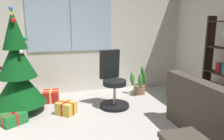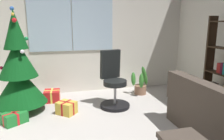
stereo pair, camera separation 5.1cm
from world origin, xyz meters
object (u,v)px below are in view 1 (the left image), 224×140
object	(u,v)px
gift_box_red	(51,96)
office_chair	(113,85)
holiday_tree	(18,71)
gift_box_gold	(66,108)
bookshelf	(220,70)
potted_plant	(140,84)
gift_box_green	(14,118)

from	to	relation	value
gift_box_red	office_chair	bearing A→B (deg)	-26.64
holiday_tree	gift_box_gold	xyz separation A→B (m)	(0.78, -0.31, -0.65)
holiday_tree	office_chair	xyz separation A→B (m)	(1.68, -0.18, -0.33)
holiday_tree	gift_box_gold	distance (m)	1.06
bookshelf	potted_plant	world-z (taller)	bookshelf
gift_box_red	gift_box_gold	bearing A→B (deg)	-70.41
gift_box_gold	potted_plant	bearing A→B (deg)	21.94
gift_box_gold	bookshelf	xyz separation A→B (m)	(2.67, -0.57, 0.65)
gift_box_green	gift_box_gold	xyz separation A→B (m)	(0.83, 0.16, 0.02)
gift_box_red	gift_box_green	xyz separation A→B (m)	(-0.58, -0.87, -0.02)
office_chair	potted_plant	xyz separation A→B (m)	(0.78, 0.54, -0.19)
holiday_tree	gift_box_red	xyz separation A→B (m)	(0.53, 0.40, -0.64)
gift_box_red	gift_box_green	distance (m)	1.05
gift_box_gold	gift_box_green	bearing A→B (deg)	-169.23
holiday_tree	gift_box_red	bearing A→B (deg)	37.35
office_chair	gift_box_green	bearing A→B (deg)	-170.31
gift_box_green	potted_plant	distance (m)	2.64
potted_plant	gift_box_red	bearing A→B (deg)	178.79
gift_box_green	bookshelf	bearing A→B (deg)	-6.74
bookshelf	gift_box_gold	bearing A→B (deg)	167.92
holiday_tree	potted_plant	size ratio (longest dim) A/B	3.39
office_chair	bookshelf	world-z (taller)	bookshelf
holiday_tree	potted_plant	world-z (taller)	holiday_tree
office_chair	gift_box_red	bearing A→B (deg)	153.36
gift_box_red	potted_plant	xyz separation A→B (m)	(1.93, -0.04, 0.12)
gift_box_gold	bookshelf	bearing A→B (deg)	-12.08
gift_box_green	bookshelf	size ratio (longest dim) A/B	0.26
gift_box_green	potted_plant	xyz separation A→B (m)	(2.51, 0.83, 0.14)
holiday_tree	gift_box_green	size ratio (longest dim) A/B	5.09
gift_box_green	gift_box_gold	distance (m)	0.85
holiday_tree	gift_box_green	distance (m)	0.82
gift_box_red	bookshelf	distance (m)	3.26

